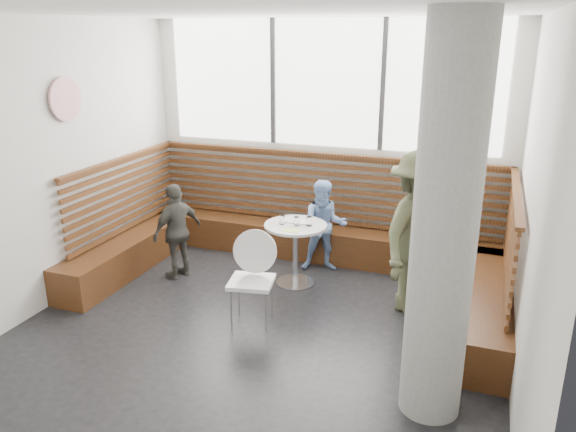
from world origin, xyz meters
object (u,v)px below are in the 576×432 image
(cafe_chair, at_px, (254,271))
(adult_man, at_px, (418,233))
(cafe_table, at_px, (296,242))
(concrete_column, at_px, (445,229))
(child_back, at_px, (324,226))
(child_left, at_px, (177,231))

(cafe_chair, xyz_separation_m, adult_man, (1.59, 0.85, 0.34))
(cafe_table, height_order, adult_man, adult_man)
(concrete_column, bearing_deg, adult_man, 102.53)
(child_back, height_order, child_left, child_left)
(concrete_column, distance_m, child_back, 3.15)
(cafe_table, bearing_deg, child_left, -169.02)
(cafe_chair, bearing_deg, child_left, 140.71)
(concrete_column, bearing_deg, cafe_chair, 155.94)
(cafe_chair, distance_m, child_back, 1.63)
(adult_man, relative_size, child_left, 1.50)
(cafe_table, xyz_separation_m, adult_man, (1.48, -0.19, 0.36))
(concrete_column, relative_size, cafe_table, 4.04)
(child_back, bearing_deg, adult_man, -50.02)
(child_back, bearing_deg, child_left, -173.00)
(adult_man, height_order, child_back, adult_man)
(adult_man, bearing_deg, cafe_chair, 135.86)
(child_left, bearing_deg, cafe_chair, 82.76)
(concrete_column, height_order, child_left, concrete_column)
(child_back, bearing_deg, cafe_chair, -120.54)
(concrete_column, distance_m, adult_man, 1.90)
(cafe_chair, relative_size, adult_man, 0.54)
(cafe_table, relative_size, cafe_chair, 0.79)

